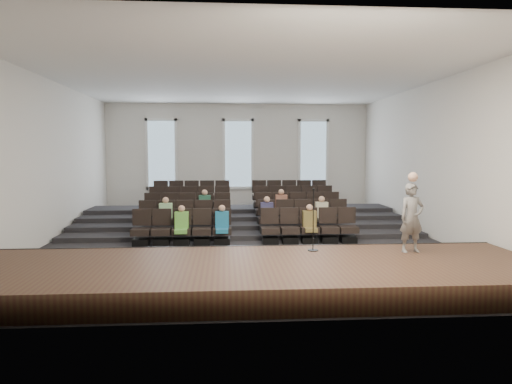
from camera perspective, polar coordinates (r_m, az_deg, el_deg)
ground at (r=14.42m, az=-1.34°, el=-6.05°), size 14.00×14.00×0.00m
ceiling at (r=14.35m, az=-1.38°, el=14.00°), size 12.00×14.00×0.02m
wall_back at (r=21.18m, az=-2.24°, el=4.22°), size 12.00×0.04×5.00m
wall_front at (r=7.16m, az=1.24°, el=3.06°), size 12.00×0.04×5.00m
wall_left at (r=15.13m, az=-24.82°, el=3.54°), size 0.04×14.00×5.00m
wall_right at (r=15.65m, az=21.29°, el=3.69°), size 0.04×14.00×5.00m
stage at (r=9.40m, az=0.13°, el=-10.41°), size 11.80×3.60×0.50m
stage_lip at (r=11.12m, az=-0.54°, el=-8.02°), size 11.80×0.06×0.52m
risers at (r=17.51m, az=-1.83°, el=-3.47°), size 11.80×4.80×0.60m
seating_rows at (r=15.83m, az=-1.61°, el=-2.58°), size 6.80×4.70×1.67m
windows at (r=21.11m, az=-2.24°, el=4.76°), size 8.44×0.10×3.24m
audience at (r=14.61m, az=-1.41°, el=-2.69°), size 5.45×2.64×1.10m
speaker at (r=10.83m, az=18.89°, el=-3.08°), size 0.61×0.45×1.56m
mic_stand at (r=10.54m, az=7.15°, el=-4.99°), size 0.24×0.24×1.45m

